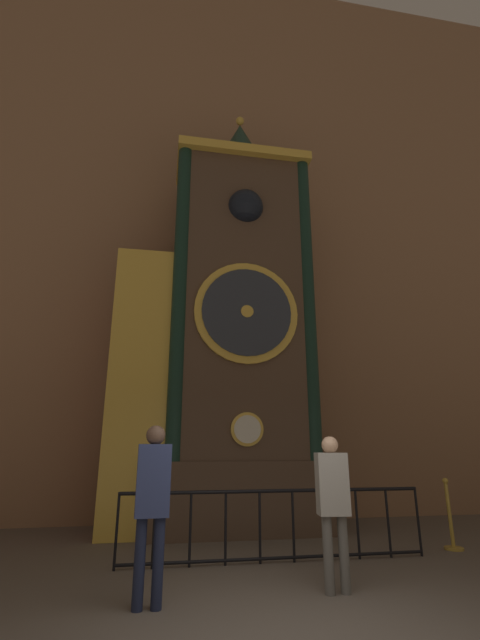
{
  "coord_description": "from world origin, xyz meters",
  "views": [
    {
      "loc": [
        -1.12,
        -3.47,
        1.51
      ],
      "look_at": [
        0.41,
        5.07,
        4.08
      ],
      "focal_mm": 24.0,
      "sensor_mm": 36.0,
      "label": 1
    }
  ],
  "objects_px": {
    "visitor_near": "(153,494)",
    "visitor_far": "(333,497)",
    "clock_tower": "(225,332)",
    "stanchion_post": "(451,526)"
  },
  "relations": [
    {
      "from": "visitor_near",
      "to": "visitor_far",
      "type": "distance_m",
      "value": 2.0
    },
    {
      "from": "clock_tower",
      "to": "stanchion_post",
      "type": "relative_size",
      "value": 9.02
    },
    {
      "from": "clock_tower",
      "to": "stanchion_post",
      "type": "distance_m",
      "value": 5.16
    },
    {
      "from": "clock_tower",
      "to": "visitor_far",
      "type": "xyz_separation_m",
      "value": [
        0.74,
        -3.6,
        -2.83
      ]
    },
    {
      "from": "visitor_near",
      "to": "stanchion_post",
      "type": "xyz_separation_m",
      "value": [
        4.54,
        1.74,
        -0.7
      ]
    },
    {
      "from": "clock_tower",
      "to": "visitor_far",
      "type": "distance_m",
      "value": 4.64
    },
    {
      "from": "visitor_near",
      "to": "stanchion_post",
      "type": "distance_m",
      "value": 4.91
    },
    {
      "from": "visitor_far",
      "to": "stanchion_post",
      "type": "relative_size",
      "value": 1.57
    },
    {
      "from": "visitor_near",
      "to": "visitor_far",
      "type": "bearing_deg",
      "value": -0.5
    },
    {
      "from": "visitor_near",
      "to": "visitor_far",
      "type": "relative_size",
      "value": 1.06
    }
  ]
}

